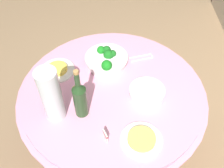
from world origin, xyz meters
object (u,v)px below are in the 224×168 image
Objects in this scene: label_placard_front at (105,136)px; plate_stack at (147,92)px; serving_tongs at (142,57)px; broccoli_bowl at (107,59)px; food_plate_fried_egg at (58,70)px; wine_bottle at (80,98)px; food_plate_noodles at (141,140)px; decorative_fruit_vase at (52,97)px.

plate_stack is at bearing 141.23° from label_placard_front.
label_placard_front is at bearing -20.45° from serving_tongs.
food_plate_fried_egg is (0.07, -0.31, -0.03)m from broccoli_bowl.
wine_bottle is 0.39m from food_plate_fried_egg.
food_plate_noodles is at bearing 45.94° from food_plate_fried_egg.
serving_tongs is (-0.45, 0.37, -0.12)m from wine_bottle.
plate_stack is 3.82× the size of label_placard_front.
decorative_fruit_vase is 0.51m from food_plate_noodles.
decorative_fruit_vase is 0.34m from label_placard_front.
label_placard_front reaches higher than plate_stack.
plate_stack reaches higher than serving_tongs.
decorative_fruit_vase is 2.05× the size of serving_tongs.
broccoli_bowl is 1.33× the size of plate_stack.
food_plate_fried_egg is (0.13, -0.55, 0.01)m from serving_tongs.
wine_bottle is (0.39, -0.13, 0.09)m from broccoli_bowl.
broccoli_bowl reaches higher than label_placard_front.
wine_bottle reaches higher than plate_stack.
broccoli_bowl is at bearing -75.46° from serving_tongs.
wine_bottle reaches higher than broccoli_bowl.
label_placard_front is (0.16, 0.14, -0.10)m from wine_bottle.
decorative_fruit_vase reaches higher than broccoli_bowl.
wine_bottle is at bearing 30.32° from food_plate_fried_egg.
decorative_fruit_vase reaches higher than plate_stack.
decorative_fruit_vase is at bearing -74.28° from plate_stack.
label_placard_front is at bearing -93.16° from food_plate_noodles.
wine_bottle reaches higher than food_plate_noodles.
food_plate_noodles is at bearing 86.84° from label_placard_front.
food_plate_fried_egg reaches higher than serving_tongs.
decorative_fruit_vase reaches higher than food_plate_noodles.
food_plate_fried_egg is (-0.32, -0.19, -0.12)m from wine_bottle.
label_placard_front is (0.62, -0.23, 0.03)m from serving_tongs.
label_placard_front is (0.55, 0.01, -0.01)m from broccoli_bowl.
decorative_fruit_vase is (0.40, -0.27, 0.11)m from broccoli_bowl.
food_plate_fried_egg is (-0.49, -0.51, 0.00)m from food_plate_noodles.
serving_tongs is 0.57m from food_plate_fried_egg.
food_plate_noodles is (0.16, 0.46, -0.14)m from decorative_fruit_vase.
wine_bottle reaches higher than label_placard_front.
food_plate_fried_egg is at bearing -149.68° from wine_bottle.
label_placard_front reaches higher than food_plate_noodles.
decorative_fruit_vase is 6.18× the size of label_placard_front.
broccoli_bowl is 1.27× the size of food_plate_fried_egg.
food_plate_fried_egg is at bearing -134.06° from food_plate_noodles.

